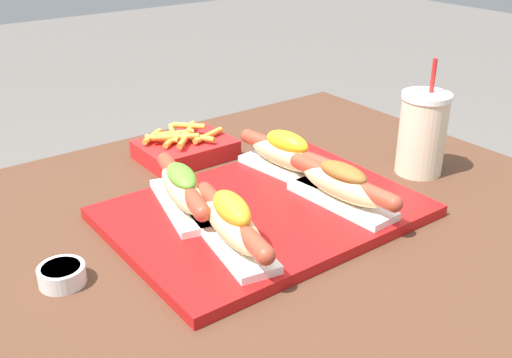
{
  "coord_description": "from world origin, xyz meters",
  "views": [
    {
      "loc": [
        -0.52,
        -0.66,
        1.21
      ],
      "look_at": [
        -0.01,
        0.02,
        0.81
      ],
      "focal_mm": 42.0,
      "sensor_mm": 36.0,
      "label": 1
    }
  ],
  "objects_px": {
    "hot_dog_1": "(342,185)",
    "sauce_bowl": "(62,274)",
    "drink_cup": "(422,133)",
    "fries_basket": "(185,148)",
    "hot_dog_2": "(182,189)",
    "serving_tray": "(264,211)",
    "hot_dog_0": "(232,223)",
    "hot_dog_3": "(287,154)"
  },
  "relations": [
    {
      "from": "hot_dog_3",
      "to": "sauce_bowl",
      "type": "xyz_separation_m",
      "value": [
        -0.43,
        -0.06,
        -0.04
      ]
    },
    {
      "from": "serving_tray",
      "to": "sauce_bowl",
      "type": "bearing_deg",
      "value": 177.68
    },
    {
      "from": "sauce_bowl",
      "to": "serving_tray",
      "type": "bearing_deg",
      "value": -2.32
    },
    {
      "from": "drink_cup",
      "to": "fries_basket",
      "type": "height_order",
      "value": "drink_cup"
    },
    {
      "from": "hot_dog_3",
      "to": "hot_dog_1",
      "type": "bearing_deg",
      "value": -92.57
    },
    {
      "from": "hot_dog_1",
      "to": "hot_dog_3",
      "type": "height_order",
      "value": "hot_dog_3"
    },
    {
      "from": "fries_basket",
      "to": "hot_dog_3",
      "type": "bearing_deg",
      "value": -66.18
    },
    {
      "from": "hot_dog_3",
      "to": "hot_dog_2",
      "type": "bearing_deg",
      "value": -178.74
    },
    {
      "from": "hot_dog_0",
      "to": "hot_dog_3",
      "type": "distance_m",
      "value": 0.26
    },
    {
      "from": "hot_dog_2",
      "to": "fries_basket",
      "type": "bearing_deg",
      "value": 58.81
    },
    {
      "from": "sauce_bowl",
      "to": "drink_cup",
      "type": "bearing_deg",
      "value": -4.25
    },
    {
      "from": "drink_cup",
      "to": "fries_basket",
      "type": "xyz_separation_m",
      "value": [
        -0.31,
        0.31,
        -0.06
      ]
    },
    {
      "from": "serving_tray",
      "to": "hot_dog_0",
      "type": "relative_size",
      "value": 2.09
    },
    {
      "from": "hot_dog_2",
      "to": "hot_dog_3",
      "type": "relative_size",
      "value": 0.98
    },
    {
      "from": "hot_dog_1",
      "to": "hot_dog_3",
      "type": "bearing_deg",
      "value": 87.43
    },
    {
      "from": "hot_dog_0",
      "to": "drink_cup",
      "type": "xyz_separation_m",
      "value": [
        0.44,
        0.03,
        0.02
      ]
    },
    {
      "from": "hot_dog_2",
      "to": "drink_cup",
      "type": "distance_m",
      "value": 0.45
    },
    {
      "from": "drink_cup",
      "to": "fries_basket",
      "type": "bearing_deg",
      "value": 134.71
    },
    {
      "from": "hot_dog_0",
      "to": "drink_cup",
      "type": "bearing_deg",
      "value": 4.12
    },
    {
      "from": "sauce_bowl",
      "to": "hot_dog_1",
      "type": "bearing_deg",
      "value": -10.75
    },
    {
      "from": "hot_dog_1",
      "to": "drink_cup",
      "type": "relative_size",
      "value": 1.08
    },
    {
      "from": "hot_dog_1",
      "to": "fries_basket",
      "type": "distance_m",
      "value": 0.36
    },
    {
      "from": "hot_dog_0",
      "to": "sauce_bowl",
      "type": "relative_size",
      "value": 3.65
    },
    {
      "from": "hot_dog_0",
      "to": "hot_dog_2",
      "type": "xyz_separation_m",
      "value": [
        0.0,
        0.14,
        -0.0
      ]
    },
    {
      "from": "serving_tray",
      "to": "hot_dog_2",
      "type": "xyz_separation_m",
      "value": [
        -0.1,
        0.07,
        0.04
      ]
    },
    {
      "from": "drink_cup",
      "to": "hot_dog_1",
      "type": "bearing_deg",
      "value": -171.95
    },
    {
      "from": "serving_tray",
      "to": "hot_dog_0",
      "type": "distance_m",
      "value": 0.13
    },
    {
      "from": "hot_dog_0",
      "to": "hot_dog_2",
      "type": "bearing_deg",
      "value": 89.18
    },
    {
      "from": "serving_tray",
      "to": "hot_dog_2",
      "type": "distance_m",
      "value": 0.13
    },
    {
      "from": "hot_dog_1",
      "to": "hot_dog_2",
      "type": "bearing_deg",
      "value": 146.02
    },
    {
      "from": "hot_dog_1",
      "to": "hot_dog_2",
      "type": "xyz_separation_m",
      "value": [
        -0.21,
        0.14,
        -0.0
      ]
    },
    {
      "from": "hot_dog_0",
      "to": "drink_cup",
      "type": "relative_size",
      "value": 1.07
    },
    {
      "from": "hot_dog_1",
      "to": "fries_basket",
      "type": "bearing_deg",
      "value": 103.41
    },
    {
      "from": "hot_dog_1",
      "to": "drink_cup",
      "type": "xyz_separation_m",
      "value": [
        0.23,
        0.03,
        0.02
      ]
    },
    {
      "from": "hot_dog_0",
      "to": "fries_basket",
      "type": "relative_size",
      "value": 1.3
    },
    {
      "from": "hot_dog_1",
      "to": "sauce_bowl",
      "type": "relative_size",
      "value": 3.69
    },
    {
      "from": "hot_dog_2",
      "to": "hot_dog_1",
      "type": "bearing_deg",
      "value": -33.98
    },
    {
      "from": "serving_tray",
      "to": "drink_cup",
      "type": "height_order",
      "value": "drink_cup"
    },
    {
      "from": "hot_dog_1",
      "to": "sauce_bowl",
      "type": "bearing_deg",
      "value": 169.25
    },
    {
      "from": "hot_dog_2",
      "to": "drink_cup",
      "type": "xyz_separation_m",
      "value": [
        0.44,
        -0.11,
        0.02
      ]
    },
    {
      "from": "serving_tray",
      "to": "hot_dog_0",
      "type": "height_order",
      "value": "hot_dog_0"
    },
    {
      "from": "serving_tray",
      "to": "sauce_bowl",
      "type": "relative_size",
      "value": 7.61
    }
  ]
}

